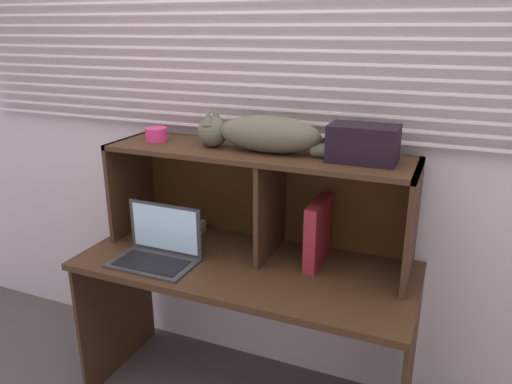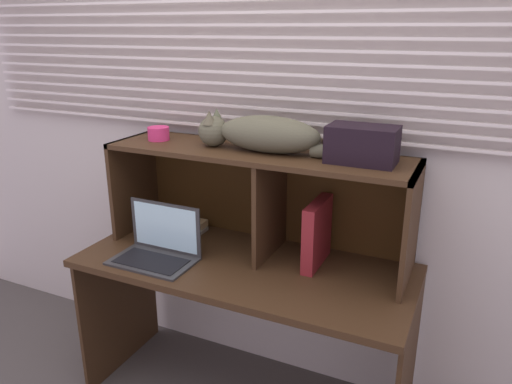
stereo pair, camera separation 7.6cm
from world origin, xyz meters
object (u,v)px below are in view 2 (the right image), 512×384
cat (262,134)px  book_stack (177,230)px  small_basket (159,134)px  storage_box (362,144)px  laptop (158,247)px  binder_upright (317,233)px

cat → book_stack: bearing=-179.7°
small_basket → storage_box: (0.94, 0.00, 0.04)m
laptop → book_stack: 0.25m
binder_upright → book_stack: (-0.70, -0.00, -0.11)m
book_stack → small_basket: size_ratio=2.72×
book_stack → small_basket: bearing=178.4°
binder_upright → small_basket: bearing=180.0°
cat → small_basket: bearing=-180.0°
book_stack → storage_box: storage_box is taller
binder_upright → small_basket: small_basket is taller
storage_box → cat: bearing=180.0°
storage_box → small_basket: bearing=180.0°
book_stack → cat: bearing=0.3°
book_stack → small_basket: 0.48m
small_basket → storage_box: size_ratio=0.38×
laptop → small_basket: 0.52m
cat → storage_box: (0.42, -0.00, -0.00)m
book_stack → binder_upright: bearing=0.2°
cat → laptop: 0.67m
cat → storage_box: size_ratio=2.88×
binder_upright → cat: bearing=180.0°
cat → small_basket: (-0.52, -0.00, -0.04)m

